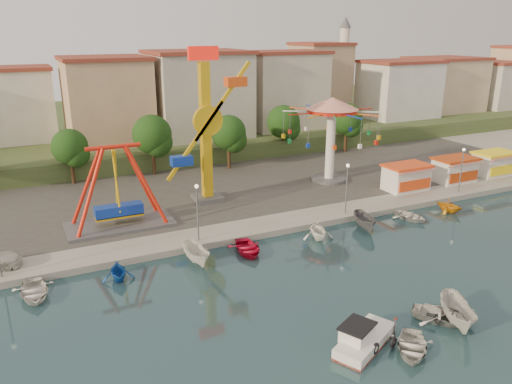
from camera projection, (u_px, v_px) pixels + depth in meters
ground at (358, 292)px, 37.31m from camera, size 200.00×200.00×0.00m
quay_deck at (150, 136)px, 90.28m from camera, size 200.00×100.00×0.60m
asphalt_pad at (213, 180)px, 62.80m from camera, size 90.00×28.00×0.01m
hill_terrace at (143, 125)px, 94.19m from camera, size 200.00×60.00×3.00m
pirate_ship_ride at (117, 188)px, 47.14m from camera, size 10.00×5.00×8.00m
kamikaze_tower at (209, 130)px, 53.08m from camera, size 6.51×3.10×16.50m
wave_swinger at (332, 121)px, 60.27m from camera, size 11.60×11.60×10.40m
booth_left at (406, 177)px, 58.64m from camera, size 5.40×3.78×3.08m
booth_mid at (455, 169)px, 61.84m from camera, size 5.40×3.78×3.08m
booth_right at (494, 163)px, 64.69m from camera, size 5.40×3.78×3.08m
lamp_post_1 at (198, 214)px, 44.17m from camera, size 0.14×0.14×5.00m
lamp_post_2 at (346, 190)px, 50.78m from camera, size 0.14×0.14×5.00m
lamp_post_3 at (461, 172)px, 57.40m from camera, size 0.14×0.14×5.00m
tree_1 at (70, 147)px, 60.10m from camera, size 4.35×4.35×6.80m
tree_2 at (152, 135)px, 63.64m from camera, size 5.02×5.02×7.85m
tree_3 at (229, 133)px, 66.65m from camera, size 4.68×4.68×7.32m
tree_4 at (283, 122)px, 73.29m from camera, size 4.86×4.86×7.60m
tree_5 at (347, 119)px, 75.88m from camera, size 4.83×4.83×7.54m
building_1 at (16, 114)px, 70.20m from camera, size 12.33×9.01×8.63m
building_2 at (109, 99)px, 75.72m from camera, size 11.95×9.28×11.23m
building_3 at (202, 103)px, 79.04m from camera, size 12.59×10.50×9.20m
building_4 at (268, 96)px, 87.51m from camera, size 10.75×9.23×9.24m
building_5 at (338, 87)px, 91.10m from camera, size 12.77×10.96×11.21m
building_6 at (394, 82)px, 94.46m from camera, size 8.23×8.98×12.36m
building_7 at (422, 86)px, 104.15m from camera, size 11.59×10.93×8.76m
building_8 at (496, 77)px, 103.73m from camera, size 12.84×9.28×12.58m
minaret at (343, 63)px, 94.52m from camera, size 2.80×2.80×18.00m
cabin_motorboat at (363, 340)px, 30.73m from camera, size 5.32×3.94×1.76m
rowboat_a at (444, 316)px, 33.43m from camera, size 4.91×5.04×0.85m
rowboat_b at (412, 347)px, 30.19m from camera, size 4.52×4.60×0.78m
skiff at (458, 313)px, 32.88m from camera, size 3.67×4.77×1.74m
moored_boat_0 at (34, 291)px, 36.51m from camera, size 3.03×4.21×0.86m
moored_boat_1 at (118, 271)px, 38.93m from camera, size 2.65×3.01×1.51m
moored_boat_2 at (197, 255)px, 41.60m from camera, size 1.73×4.23×1.61m
moored_boat_3 at (248, 248)px, 43.66m from camera, size 3.55×4.57×0.87m
moored_boat_4 at (318, 230)px, 46.51m from camera, size 3.61×3.94×1.75m
moored_boat_5 at (365, 222)px, 48.79m from camera, size 2.52×4.32×1.57m
moored_boat_6 at (410, 216)px, 51.32m from camera, size 3.39×4.15×0.75m
moored_boat_7 at (449, 205)px, 53.41m from camera, size 3.21×3.49×1.55m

